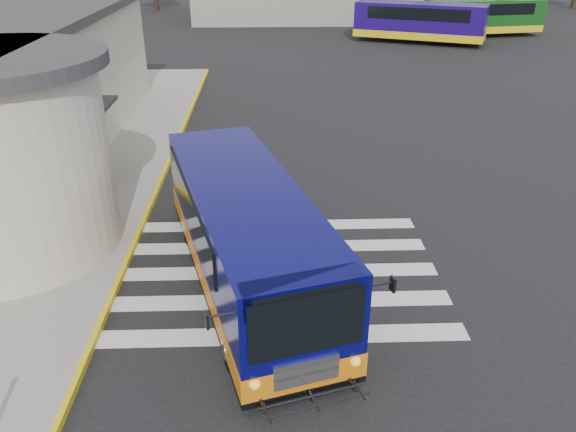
{
  "coord_description": "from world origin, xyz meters",
  "views": [
    {
      "loc": [
        -0.48,
        -12.26,
        7.35
      ],
      "look_at": [
        -0.08,
        -0.5,
        1.36
      ],
      "focal_mm": 35.0,
      "sensor_mm": 36.0,
      "label": 1
    }
  ],
  "objects_px": {
    "transit_bus": "(247,239)",
    "far_bus_a": "(420,21)",
    "pedestrian_a": "(18,254)",
    "far_bus_b": "(483,16)"
  },
  "relations": [
    {
      "from": "transit_bus",
      "to": "far_bus_a",
      "type": "xyz_separation_m",
      "value": [
        11.6,
        31.31,
        0.38
      ]
    },
    {
      "from": "transit_bus",
      "to": "pedestrian_a",
      "type": "bearing_deg",
      "value": 165.24
    },
    {
      "from": "transit_bus",
      "to": "far_bus_b",
      "type": "bearing_deg",
      "value": 47.22
    },
    {
      "from": "far_bus_b",
      "to": "transit_bus",
      "type": "bearing_deg",
      "value": 143.06
    },
    {
      "from": "far_bus_a",
      "to": "pedestrian_a",
      "type": "bearing_deg",
      "value": 176.21
    },
    {
      "from": "transit_bus",
      "to": "pedestrian_a",
      "type": "xyz_separation_m",
      "value": [
        -5.09,
        -0.11,
        -0.22
      ]
    },
    {
      "from": "pedestrian_a",
      "to": "far_bus_b",
      "type": "bearing_deg",
      "value": -54.24
    },
    {
      "from": "transit_bus",
      "to": "far_bus_a",
      "type": "height_order",
      "value": "far_bus_a"
    },
    {
      "from": "far_bus_a",
      "to": "far_bus_b",
      "type": "distance_m",
      "value": 6.23
    },
    {
      "from": "transit_bus",
      "to": "far_bus_b",
      "type": "relative_size",
      "value": 0.96
    }
  ]
}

